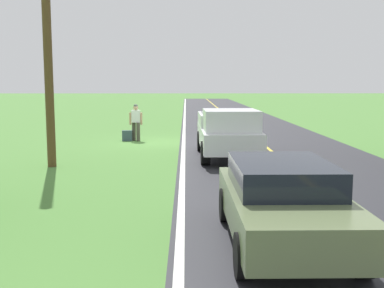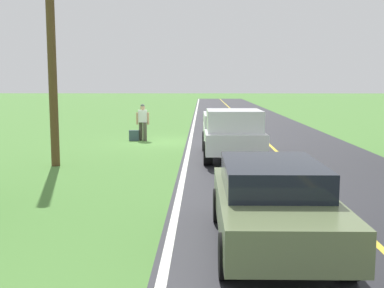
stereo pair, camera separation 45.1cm
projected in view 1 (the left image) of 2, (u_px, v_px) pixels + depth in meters
The scene contains 9 objects.
ground_plane at pixel (156, 142), 22.11m from camera, with size 200.00×200.00×0.00m, color #4C7F38.
road_surface at pixel (260, 142), 22.17m from camera, with size 7.48×120.00×0.00m, color #28282D.
lane_edge_line at pixel (184, 142), 22.12m from camera, with size 0.16×117.60×0.00m, color silver.
lane_centre_line at pixel (260, 142), 22.17m from camera, with size 0.14×117.60×0.00m, color gold.
hitchhiker_walking at pixel (136, 120), 22.50m from camera, with size 0.62×0.51×1.75m.
suitcase_carried at pixel (127, 136), 22.50m from camera, with size 0.20×0.46×0.50m, color #384C56.
pickup_truck_passing at pixel (228, 132), 17.33m from camera, with size 2.15×5.42×1.82m.
sedan_ahead_same_lane at pixel (283, 201), 8.10m from camera, with size 1.94×4.41×1.41m.
utility_pole_roadside at pixel (48, 46), 15.18m from camera, with size 0.28×0.28×7.83m, color brown.
Camera 1 is at (-1.40, 21.95, 2.75)m, focal length 44.46 mm.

